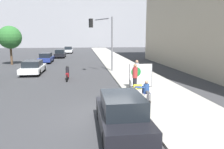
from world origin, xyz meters
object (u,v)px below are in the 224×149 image
(jogger_on_sidewalk, at_px, (135,77))
(motorcycle_on_road, at_px, (67,74))
(pedestrian_behind, at_px, (137,71))
(car_on_road_far_lane, at_px, (68,50))
(protest_banner, at_px, (141,75))
(parked_car_curbside, at_px, (122,114))
(seated_protester, at_px, (146,90))
(street_tree_midblock, at_px, (10,37))
(car_on_road_nearest, at_px, (33,67))
(car_on_road_distant, at_px, (60,54))
(car_on_road_midblock, at_px, (46,58))
(traffic_light_pole, at_px, (104,35))

(jogger_on_sidewalk, xyz_separation_m, motorcycle_on_road, (-4.79, 4.95, -0.52))
(pedestrian_behind, height_order, car_on_road_far_lane, pedestrian_behind)
(protest_banner, xyz_separation_m, parked_car_curbside, (-2.58, -6.87, -0.26))
(seated_protester, bearing_deg, parked_car_curbside, -112.19)
(car_on_road_far_lane, relative_size, street_tree_midblock, 0.92)
(parked_car_curbside, height_order, motorcycle_on_road, parked_car_curbside)
(pedestrian_behind, height_order, motorcycle_on_road, pedestrian_behind)
(jogger_on_sidewalk, height_order, car_on_road_far_lane, jogger_on_sidewalk)
(parked_car_curbside, distance_m, car_on_road_nearest, 15.93)
(jogger_on_sidewalk, bearing_deg, pedestrian_behind, -87.36)
(seated_protester, bearing_deg, car_on_road_distant, 112.45)
(protest_banner, relative_size, parked_car_curbside, 0.39)
(car_on_road_midblock, distance_m, car_on_road_far_lane, 18.18)
(car_on_road_midblock, distance_m, car_on_road_distant, 7.51)
(traffic_light_pole, relative_size, parked_car_curbside, 1.29)
(car_on_road_distant, relative_size, car_on_road_far_lane, 0.92)
(protest_banner, bearing_deg, motorcycle_on_road, 142.98)
(pedestrian_behind, relative_size, car_on_road_nearest, 0.39)
(protest_banner, xyz_separation_m, street_tree_midblock, (-13.47, 15.56, 2.57))
(car_on_road_midblock, xyz_separation_m, car_on_road_far_lane, (2.04, 18.07, 0.01))
(pedestrian_behind, distance_m, parked_car_curbside, 9.11)
(parked_car_curbside, height_order, street_tree_midblock, street_tree_midblock)
(jogger_on_sidewalk, xyz_separation_m, parked_car_curbside, (-1.96, -6.00, -0.29))
(traffic_light_pole, xyz_separation_m, car_on_road_midblock, (-7.45, 9.67, -3.18))
(traffic_light_pole, bearing_deg, street_tree_midblock, 145.39)
(seated_protester, bearing_deg, motorcycle_on_road, 131.11)
(car_on_road_nearest, xyz_separation_m, car_on_road_far_lane, (1.81, 27.57, 0.03))
(jogger_on_sidewalk, xyz_separation_m, car_on_road_midblock, (-8.66, 18.06, -0.35))
(traffic_light_pole, bearing_deg, protest_banner, -76.33)
(car_on_road_midblock, bearing_deg, car_on_road_nearest, -88.59)
(seated_protester, height_order, traffic_light_pole, traffic_light_pole)
(pedestrian_behind, relative_size, parked_car_curbside, 0.41)
(car_on_road_far_lane, bearing_deg, motorcycle_on_road, -86.65)
(seated_protester, relative_size, jogger_on_sidewalk, 0.65)
(car_on_road_distant, bearing_deg, parked_car_curbside, -80.19)
(seated_protester, relative_size, street_tree_midblock, 0.23)
(pedestrian_behind, bearing_deg, car_on_road_far_lane, -10.22)
(car_on_road_far_lane, height_order, motorcycle_on_road, car_on_road_far_lane)
(car_on_road_nearest, bearing_deg, seated_protester, -52.04)
(parked_car_curbside, height_order, car_on_road_nearest, parked_car_curbside)
(jogger_on_sidewalk, distance_m, car_on_road_far_lane, 36.73)
(protest_banner, bearing_deg, seated_protester, -99.20)
(car_on_road_nearest, relative_size, motorcycle_on_road, 2.09)
(parked_car_curbside, relative_size, car_on_road_far_lane, 0.92)
(seated_protester, relative_size, traffic_light_pole, 0.21)
(protest_banner, distance_m, motorcycle_on_road, 6.79)
(car_on_road_distant, relative_size, street_tree_midblock, 0.85)
(motorcycle_on_road, bearing_deg, car_on_road_midblock, 106.44)
(jogger_on_sidewalk, relative_size, car_on_road_nearest, 0.40)
(pedestrian_behind, height_order, car_on_road_nearest, pedestrian_behind)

